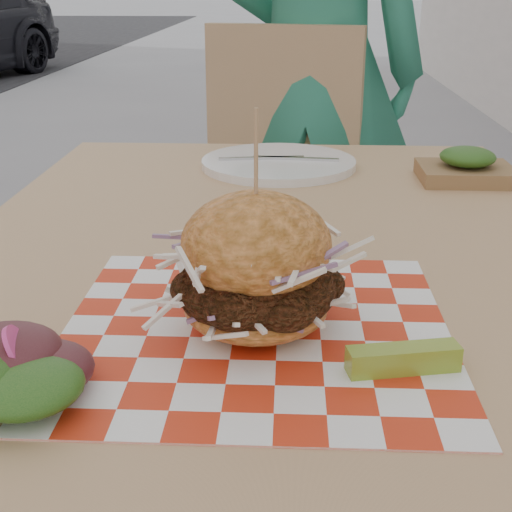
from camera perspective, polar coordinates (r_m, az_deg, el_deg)
The scene contains 8 objects.
diner at distance 2.01m, azimuth 4.72°, elevation 14.57°, with size 0.60×0.39×1.65m, color #2C8164.
patio_table at distance 0.89m, azimuth 1.29°, elevation -4.32°, with size 0.80×1.20×0.75m.
patio_chair at distance 1.89m, azimuth 2.76°, elevation 5.71°, with size 0.51×0.52×0.95m.
paper_liner at distance 0.67m, azimuth -0.00°, elevation -5.88°, with size 0.36×0.36×0.00m, color red.
sandwich at distance 0.65m, azimuth 0.00°, elevation -1.31°, with size 0.18×0.18×0.21m.
pickle_spear at distance 0.61m, azimuth 11.70°, elevation -8.06°, with size 0.10×0.02×0.02m, color #8DA32F.
place_setting at distance 1.26m, azimuth 1.82°, elevation 7.44°, with size 0.27×0.27×0.02m.
kraft_tray at distance 1.22m, azimuth 16.49°, elevation 6.82°, with size 0.15×0.12×0.06m.
Camera 1 is at (0.36, -0.58, 1.06)m, focal length 50.00 mm.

